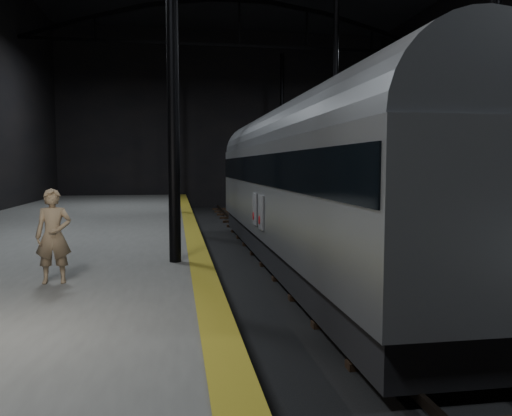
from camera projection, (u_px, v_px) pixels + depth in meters
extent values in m
plane|color=black|center=(297.00, 265.00, 15.76)|extent=(44.00, 44.00, 0.00)
cube|color=#535350|center=(47.00, 256.00, 14.51)|extent=(9.00, 43.80, 1.00)
cube|color=#535350|center=(512.00, 243.00, 16.92)|extent=(9.00, 43.80, 1.00)
cube|color=olive|center=(193.00, 236.00, 15.15)|extent=(0.50, 43.80, 0.01)
cube|color=#3F3328|center=(275.00, 260.00, 15.63)|extent=(0.08, 43.00, 0.14)
cube|color=#3F3328|center=(319.00, 259.00, 15.86)|extent=(0.08, 43.00, 0.14)
cube|color=black|center=(297.00, 263.00, 15.75)|extent=(2.40, 42.00, 0.12)
cylinder|color=black|center=(172.00, 32.00, 10.70)|extent=(0.26, 0.26, 10.00)
cylinder|color=black|center=(494.00, 46.00, 11.92)|extent=(0.26, 0.26, 10.00)
cylinder|color=black|center=(173.00, 102.00, 22.50)|extent=(0.26, 0.26, 10.00)
cylinder|color=black|center=(335.00, 105.00, 23.72)|extent=(0.26, 0.26, 10.00)
cylinder|color=black|center=(174.00, 124.00, 34.30)|extent=(0.26, 0.26, 10.00)
cylinder|color=black|center=(282.00, 125.00, 35.52)|extent=(0.26, 0.26, 10.00)
cube|color=black|center=(240.00, 46.00, 28.67)|extent=(23.60, 0.15, 0.18)
cube|color=#9FA1A6|center=(300.00, 191.00, 15.24)|extent=(2.69, 18.58, 2.79)
cube|color=black|center=(300.00, 247.00, 15.39)|extent=(2.46, 18.21, 0.79)
cube|color=black|center=(300.00, 169.00, 15.19)|extent=(2.75, 18.30, 0.84)
cylinder|color=slate|center=(301.00, 145.00, 15.12)|extent=(2.64, 18.39, 2.64)
cube|color=black|center=(388.00, 324.00, 9.03)|extent=(1.67, 2.04, 0.33)
cube|color=black|center=(263.00, 231.00, 21.81)|extent=(1.67, 2.04, 0.33)
cube|color=silver|center=(261.00, 212.00, 14.16)|extent=(0.04, 0.70, 0.98)
cube|color=silver|center=(255.00, 209.00, 15.25)|extent=(0.04, 0.70, 0.98)
cylinder|color=red|center=(259.00, 220.00, 14.34)|extent=(0.03, 0.24, 0.24)
cylinder|color=red|center=(253.00, 216.00, 15.43)|extent=(0.03, 0.24, 0.24)
imported|color=#917759|center=(54.00, 236.00, 9.05)|extent=(0.65, 0.45, 1.73)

